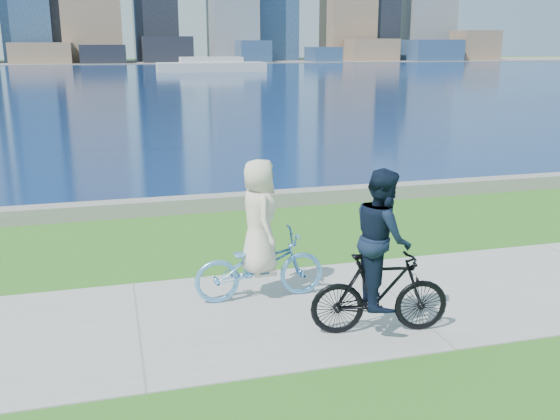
# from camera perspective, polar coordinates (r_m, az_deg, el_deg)

# --- Properties ---
(ground) EXTENTS (320.00, 320.00, 0.00)m
(ground) POSITION_cam_1_polar(r_m,az_deg,el_deg) (9.19, -12.82, -10.59)
(ground) COLOR #2A671B
(ground) RESTS_ON ground
(concrete_path) EXTENTS (80.00, 3.50, 0.02)m
(concrete_path) POSITION_cam_1_polar(r_m,az_deg,el_deg) (9.19, -12.82, -10.54)
(concrete_path) COLOR #A3A29D
(concrete_path) RESTS_ON ground
(seawall) EXTENTS (90.00, 0.50, 0.35)m
(seawall) POSITION_cam_1_polar(r_m,az_deg,el_deg) (14.99, -14.04, 0.12)
(seawall) COLOR gray
(seawall) RESTS_ON ground
(bay_water) EXTENTS (320.00, 131.00, 0.01)m
(bay_water) POSITION_cam_1_polar(r_m,az_deg,el_deg) (80.41, -15.42, 11.72)
(bay_water) COLOR navy
(bay_water) RESTS_ON ground
(far_shore) EXTENTS (320.00, 30.00, 0.12)m
(far_shore) POSITION_cam_1_polar(r_m,az_deg,el_deg) (138.37, -15.57, 12.91)
(far_shore) COLOR gray
(far_shore) RESTS_ON ground
(ferry_far) EXTENTS (14.93, 4.27, 2.03)m
(ferry_far) POSITION_cam_1_polar(r_m,az_deg,el_deg) (89.53, -6.30, 12.98)
(ferry_far) COLOR silver
(ferry_far) RESTS_ON ground
(cyclist_woman) EXTENTS (0.72, 2.06, 2.22)m
(cyclist_woman) POSITION_cam_1_polar(r_m,az_deg,el_deg) (9.67, -1.90, -3.50)
(cyclist_woman) COLOR #5FACE8
(cyclist_woman) RESTS_ON ground
(cyclist_man) EXTENTS (0.87, 1.98, 2.32)m
(cyclist_man) POSITION_cam_1_polar(r_m,az_deg,el_deg) (8.59, 9.23, -5.09)
(cyclist_man) COLOR black
(cyclist_man) RESTS_ON ground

